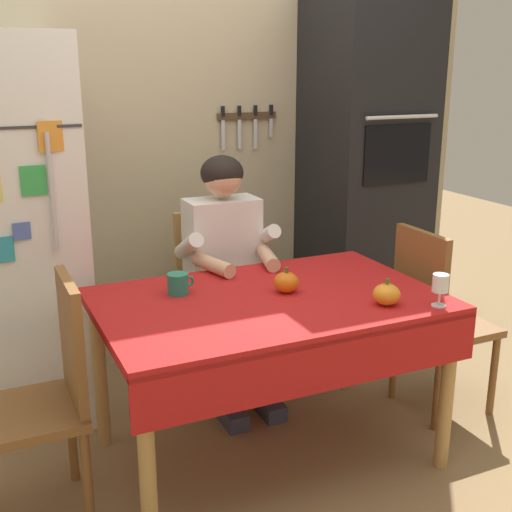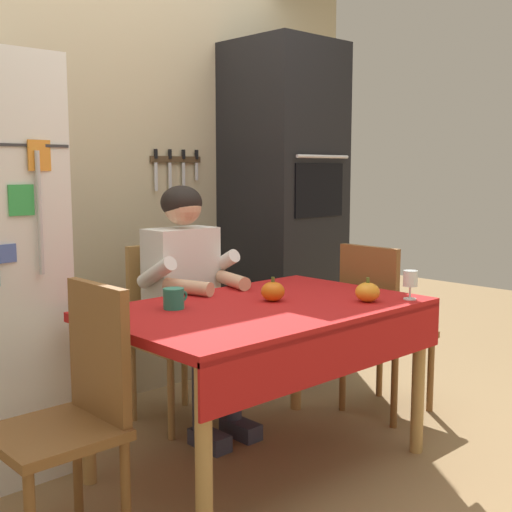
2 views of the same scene
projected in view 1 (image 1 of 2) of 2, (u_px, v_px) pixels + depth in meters
ground_plane at (278, 466)px, 2.82m from camera, size 10.00×10.00×0.00m
back_wall_assembly at (181, 132)px, 3.65m from camera, size 3.70×0.13×2.60m
refrigerator at (4, 236)px, 3.02m from camera, size 0.68×0.71×1.80m
wall_oven at (364, 174)px, 3.81m from camera, size 0.60×0.64×2.10m
dining_table at (271, 318)px, 2.70m from camera, size 1.40×0.90×0.74m
chair_behind_person at (215, 291)px, 3.45m from camera, size 0.40×0.40×0.93m
seated_person at (228, 260)px, 3.22m from camera, size 0.47×0.55×1.25m
chair_right_side at (434, 313)px, 3.14m from camera, size 0.40×0.40×0.93m
chair_left_side at (48, 390)px, 2.40m from camera, size 0.40×0.40×0.93m
coffee_mug at (178, 284)px, 2.72m from camera, size 0.12×0.09×0.09m
wine_glass at (440, 285)px, 2.57m from camera, size 0.06×0.06×0.13m
pumpkin_large at (387, 294)px, 2.60m from camera, size 0.11×0.11×0.11m
pumpkin_medium at (286, 282)px, 2.74m from camera, size 0.11×0.11×0.11m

